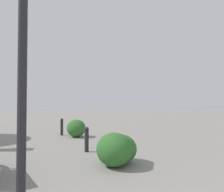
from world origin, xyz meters
name	(u,v)px	position (x,y,z in m)	size (l,w,h in m)	color
lamppost	(23,6)	(3.91, 1.40, 2.96)	(0.98, 0.28, 4.52)	#232328
bollard_near	(87,139)	(6.03, -0.64, 0.38)	(0.13, 0.13, 0.73)	#232328
bollard_mid	(62,126)	(9.36, -0.93, 0.39)	(0.13, 0.13, 0.74)	#232328
shrub_low	(121,149)	(4.62, -0.91, 0.34)	(0.79, 0.71, 0.67)	#2D6628
shrub_round	(114,150)	(4.46, -0.62, 0.38)	(0.89, 0.80, 0.75)	#2D6628
shrub_wide	(76,128)	(8.61, -1.31, 0.36)	(0.85, 0.76, 0.72)	#2D6628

